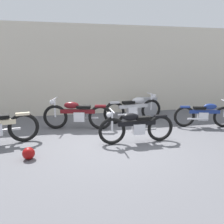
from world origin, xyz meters
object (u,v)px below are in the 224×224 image
at_px(stone_marker, 147,106).
at_px(motorcycle_maroon, 77,114).
at_px(helmet, 29,153).
at_px(motorcycle_blue, 205,114).
at_px(motorcycle_silver, 134,109).
at_px(motorcycle_black, 136,127).

height_order(stone_marker, motorcycle_maroon, motorcycle_maroon).
xyz_separation_m(stone_marker, helmet, (-3.96, -3.37, -0.23)).
bearing_deg(motorcycle_blue, stone_marker, 136.52).
bearing_deg(helmet, motorcycle_silver, 38.58).
height_order(motorcycle_black, motorcycle_silver, motorcycle_silver).
bearing_deg(motorcycle_black, motorcycle_maroon, -47.56).
distance_m(stone_marker, helmet, 5.21).
relative_size(stone_marker, motorcycle_silver, 0.36).
bearing_deg(motorcycle_silver, stone_marker, 38.93).
distance_m(helmet, motorcycle_silver, 4.05).
xyz_separation_m(motorcycle_silver, motorcycle_maroon, (-1.98, -0.46, 0.00)).
height_order(stone_marker, motorcycle_black, motorcycle_black).
bearing_deg(motorcycle_silver, motorcycle_blue, -35.78).
distance_m(motorcycle_black, motorcycle_blue, 2.78).
relative_size(helmet, motorcycle_silver, 0.12).
relative_size(motorcycle_maroon, motorcycle_blue, 1.13).
bearing_deg(motorcycle_blue, helmet, -150.55).
distance_m(helmet, motorcycle_maroon, 2.39).
bearing_deg(motorcycle_blue, motorcycle_silver, 166.07).
bearing_deg(motorcycle_silver, motorcycle_black, -113.70).
xyz_separation_m(motorcycle_black, motorcycle_silver, (0.57, 2.01, 0.04)).
xyz_separation_m(stone_marker, motorcycle_blue, (1.24, -1.94, 0.06)).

